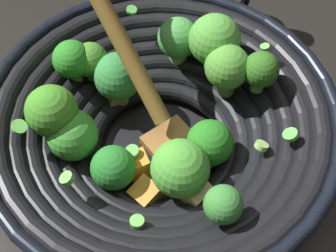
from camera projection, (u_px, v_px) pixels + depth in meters
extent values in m
plane|color=black|center=(161.00, 154.00, 0.57)|extent=(4.00, 4.00, 0.00)
cylinder|color=black|center=(161.00, 151.00, 0.56)|extent=(0.13, 0.13, 0.01)
torus|color=black|center=(161.00, 145.00, 0.55)|extent=(0.18, 0.18, 0.02)
torus|color=black|center=(161.00, 141.00, 0.54)|extent=(0.21, 0.21, 0.02)
torus|color=black|center=(161.00, 136.00, 0.54)|extent=(0.24, 0.24, 0.02)
torus|color=black|center=(161.00, 132.00, 0.53)|extent=(0.27, 0.27, 0.02)
torus|color=black|center=(161.00, 127.00, 0.52)|extent=(0.30, 0.30, 0.02)
torus|color=black|center=(161.00, 122.00, 0.51)|extent=(0.32, 0.32, 0.02)
torus|color=black|center=(160.00, 117.00, 0.51)|extent=(0.35, 0.35, 0.02)
torus|color=black|center=(160.00, 112.00, 0.50)|extent=(0.37, 0.37, 0.01)
cylinder|color=#5EA04A|center=(94.00, 76.00, 0.57)|extent=(0.02, 0.02, 0.02)
sphere|color=#478729|center=(91.00, 60.00, 0.55)|extent=(0.04, 0.04, 0.04)
cylinder|color=#74B250|center=(207.00, 160.00, 0.53)|extent=(0.03, 0.03, 0.02)
sphere|color=#24771D|center=(209.00, 146.00, 0.51)|extent=(0.05, 0.05, 0.05)
cylinder|color=#86B85B|center=(178.00, 55.00, 0.59)|extent=(0.02, 0.02, 0.02)
sphere|color=#459741|center=(178.00, 38.00, 0.56)|extent=(0.05, 0.05, 0.05)
cylinder|color=olive|center=(76.00, 150.00, 0.53)|extent=(0.02, 0.02, 0.01)
sphere|color=green|center=(72.00, 135.00, 0.51)|extent=(0.05, 0.05, 0.05)
cylinder|color=#6DAB49|center=(57.00, 127.00, 0.52)|extent=(0.03, 0.03, 0.02)
sphere|color=#439026|center=(51.00, 111.00, 0.49)|extent=(0.05, 0.05, 0.05)
cylinder|color=#77B244|center=(212.00, 61.00, 0.57)|extent=(0.02, 0.03, 0.02)
sphere|color=#4FA038|center=(215.00, 40.00, 0.54)|extent=(0.06, 0.06, 0.06)
cylinder|color=#61A547|center=(116.00, 181.00, 0.52)|extent=(0.03, 0.03, 0.02)
sphere|color=#257727|center=(113.00, 168.00, 0.50)|extent=(0.05, 0.05, 0.05)
cylinder|color=#84BB4B|center=(75.00, 74.00, 0.56)|extent=(0.02, 0.02, 0.02)
sphere|color=#2A8624|center=(72.00, 59.00, 0.54)|extent=(0.04, 0.04, 0.04)
cylinder|color=#5F9247|center=(224.00, 86.00, 0.55)|extent=(0.03, 0.03, 0.03)
sphere|color=#509634|center=(227.00, 67.00, 0.53)|extent=(0.05, 0.05, 0.05)
cylinder|color=#7A9D4C|center=(258.00, 84.00, 0.54)|extent=(0.02, 0.02, 0.02)
sphere|color=#2F681D|center=(261.00, 69.00, 0.52)|extent=(0.04, 0.04, 0.04)
cylinder|color=#579449|center=(180.00, 183.00, 0.51)|extent=(0.03, 0.03, 0.02)
sphere|color=green|center=(180.00, 168.00, 0.48)|extent=(0.06, 0.06, 0.06)
cylinder|color=#75A245|center=(221.00, 216.00, 0.46)|extent=(0.02, 0.02, 0.02)
sphere|color=#398535|center=(223.00, 205.00, 0.44)|extent=(0.04, 0.04, 0.04)
cylinder|color=#8AAE54|center=(120.00, 95.00, 0.57)|extent=(0.03, 0.03, 0.02)
sphere|color=#33883E|center=(118.00, 76.00, 0.55)|extent=(0.05, 0.05, 0.05)
cube|color=#BB7922|center=(146.00, 195.00, 0.51)|extent=(0.04, 0.04, 0.03)
cube|color=#DDAD5F|center=(117.00, 92.00, 0.57)|extent=(0.03, 0.03, 0.03)
cube|color=orange|center=(139.00, 167.00, 0.52)|extent=(0.04, 0.04, 0.03)
cube|color=#D8B867|center=(193.00, 192.00, 0.50)|extent=(0.04, 0.04, 0.03)
cube|color=gold|center=(117.00, 71.00, 0.57)|extent=(0.04, 0.03, 0.03)
cylinder|color=#6BC651|center=(67.00, 178.00, 0.46)|extent=(0.02, 0.02, 0.01)
cylinder|color=#56B247|center=(132.00, 10.00, 0.56)|extent=(0.02, 0.02, 0.01)
cylinder|color=#6BC651|center=(265.00, 48.00, 0.53)|extent=(0.01, 0.01, 0.01)
cylinder|color=#6BC651|center=(144.00, 79.00, 0.56)|extent=(0.02, 0.02, 0.01)
cylinder|color=#6BC651|center=(137.00, 221.00, 0.46)|extent=(0.02, 0.02, 0.01)
cylinder|color=#56B247|center=(290.00, 135.00, 0.49)|extent=(0.02, 0.02, 0.01)
cylinder|color=#56B247|center=(132.00, 151.00, 0.51)|extent=(0.02, 0.02, 0.01)
cylinder|color=#99D166|center=(261.00, 146.00, 0.50)|extent=(0.02, 0.02, 0.01)
cylinder|color=#6BC651|center=(19.00, 127.00, 0.48)|extent=(0.02, 0.02, 0.01)
cube|color=brown|center=(178.00, 150.00, 0.51)|extent=(0.08, 0.09, 0.01)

